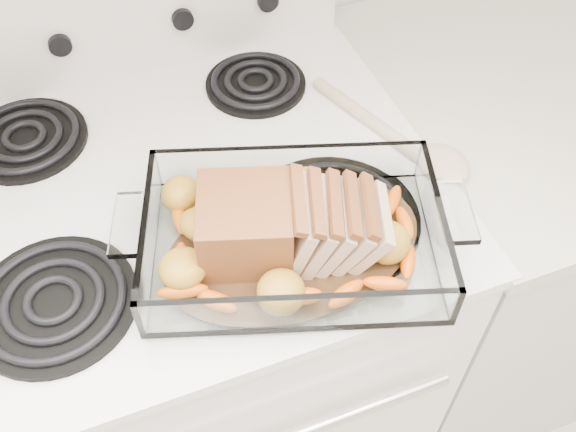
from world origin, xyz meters
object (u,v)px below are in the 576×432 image
object	(u,v)px
electric_range	(202,331)
counter_right	(483,243)
pork_roast	(276,230)
baking_dish	(293,241)

from	to	relation	value
electric_range	counter_right	distance (m)	0.67
electric_range	pork_roast	bearing A→B (deg)	-63.07
baking_dish	counter_right	bearing A→B (deg)	37.55
baking_dish	electric_range	bearing A→B (deg)	140.31
electric_range	pork_roast	distance (m)	0.56
electric_range	baking_dish	xyz separation A→B (m)	(0.12, -0.19, 0.48)
electric_range	pork_roast	size ratio (longest dim) A/B	4.60
counter_right	baking_dish	distance (m)	0.76
counter_right	baking_dish	xyz separation A→B (m)	(-0.54, -0.19, 0.50)
pork_roast	electric_range	bearing A→B (deg)	111.75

